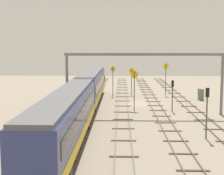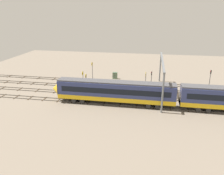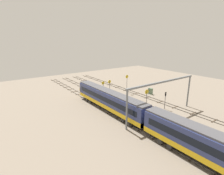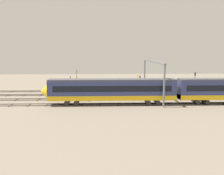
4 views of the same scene
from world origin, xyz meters
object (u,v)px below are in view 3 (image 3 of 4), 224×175
(speed_sign_mid_trackside, at_px, (147,97))
(relay_cabinet, at_px, (150,91))
(overhead_gantry, at_px, (163,89))
(speed_sign_far_trackside, at_px, (127,81))
(train, at_px, (146,118))
(speed_sign_distant_end, at_px, (110,86))
(speed_sign_near_foreground, at_px, (103,88))
(signal_light_trackside_approach, at_px, (165,98))

(speed_sign_mid_trackside, xyz_separation_m, relay_cabinet, (8.88, -11.40, -2.75))
(overhead_gantry, distance_m, speed_sign_far_trackside, 18.41)
(train, relative_size, speed_sign_mid_trackside, 9.16)
(train, distance_m, overhead_gantry, 8.79)
(speed_sign_mid_trackside, relative_size, speed_sign_distant_end, 1.12)
(relay_cabinet, bearing_deg, speed_sign_distant_end, 62.78)
(train, distance_m, speed_sign_far_trackside, 23.76)
(train, height_order, relay_cabinet, train)
(speed_sign_near_foreground, xyz_separation_m, speed_sign_far_trackside, (1.14, -9.53, 0.44))
(overhead_gantry, relative_size, speed_sign_far_trackside, 3.56)
(overhead_gantry, height_order, speed_sign_near_foreground, overhead_gantry)
(signal_light_trackside_approach, bearing_deg, overhead_gantry, 118.58)
(speed_sign_near_foreground, xyz_separation_m, relay_cabinet, (-4.02, -14.72, -2.45))
(train, xyz_separation_m, speed_sign_near_foreground, (18.89, -3.20, 0.73))
(overhead_gantry, xyz_separation_m, speed_sign_distant_end, (18.20, 1.06, -2.99))
(overhead_gantry, relative_size, relay_cabinet, 11.05)
(speed_sign_near_foreground, bearing_deg, speed_sign_distant_end, -61.93)
(overhead_gantry, bearing_deg, speed_sign_near_foreground, 15.17)
(overhead_gantry, bearing_deg, speed_sign_mid_trackside, 17.85)
(train, height_order, speed_sign_distant_end, train)
(train, height_order, speed_sign_far_trackside, speed_sign_far_trackside)
(speed_sign_near_foreground, distance_m, signal_light_trackside_approach, 16.54)
(signal_light_trackside_approach, relative_size, relay_cabinet, 2.28)
(speed_sign_far_trackside, bearing_deg, overhead_gantry, 163.83)
(speed_sign_far_trackside, xyz_separation_m, speed_sign_distant_end, (0.67, 6.14, -0.60))
(overhead_gantry, distance_m, relay_cabinet, 16.92)
(speed_sign_far_trackside, height_order, signal_light_trackside_approach, speed_sign_far_trackside)
(train, distance_m, relay_cabinet, 23.35)
(signal_light_trackside_approach, bearing_deg, speed_sign_far_trackside, -3.95)
(speed_sign_far_trackside, height_order, relay_cabinet, speed_sign_far_trackside)
(speed_sign_mid_trackside, bearing_deg, signal_light_trackside_approach, -104.11)
(speed_sign_mid_trackside, distance_m, speed_sign_distant_end, 14.72)
(overhead_gantry, distance_m, speed_sign_mid_trackside, 4.45)
(overhead_gantry, distance_m, speed_sign_distant_end, 18.47)
(train, bearing_deg, overhead_gantry, -71.90)
(train, bearing_deg, speed_sign_far_trackside, -32.43)
(relay_cabinet, bearing_deg, train, 129.67)
(speed_sign_mid_trackside, xyz_separation_m, signal_light_trackside_approach, (-1.29, -5.15, -0.88))
(train, bearing_deg, relay_cabinet, -50.33)
(speed_sign_mid_trackside, distance_m, signal_light_trackside_approach, 5.38)
(train, xyz_separation_m, speed_sign_distant_end, (20.70, -6.59, 0.56))
(speed_sign_mid_trackside, relative_size, relay_cabinet, 2.94)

